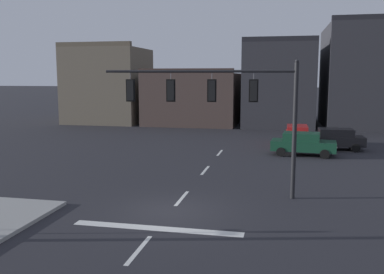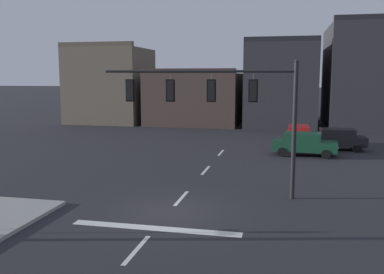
{
  "view_description": "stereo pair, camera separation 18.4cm",
  "coord_description": "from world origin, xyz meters",
  "px_view_note": "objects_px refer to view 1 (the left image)",
  "views": [
    {
      "loc": [
        4.4,
        -16.49,
        5.55
      ],
      "look_at": [
        -0.14,
        4.9,
        2.43
      ],
      "focal_mm": 40.12,
      "sensor_mm": 36.0,
      "label": 1
    },
    {
      "loc": [
        4.58,
        -16.45,
        5.55
      ],
      "look_at": [
        -0.14,
        4.9,
        2.43
      ],
      "focal_mm": 40.12,
      "sensor_mm": 36.0,
      "label": 2
    }
  ],
  "objects_px": {
    "car_lot_nearside": "(297,135)",
    "car_lot_middle": "(303,143)",
    "car_lot_farside": "(334,139)",
    "signal_mast_near_side": "(226,100)"
  },
  "relations": [
    {
      "from": "car_lot_middle",
      "to": "car_lot_farside",
      "type": "height_order",
      "value": "same"
    },
    {
      "from": "car_lot_middle",
      "to": "car_lot_farside",
      "type": "xyz_separation_m",
      "value": [
        2.43,
        2.91,
        0.0
      ]
    },
    {
      "from": "signal_mast_near_side",
      "to": "car_lot_farside",
      "type": "xyz_separation_m",
      "value": [
        6.4,
        14.38,
        -3.61
      ]
    },
    {
      "from": "car_lot_nearside",
      "to": "car_lot_middle",
      "type": "xyz_separation_m",
      "value": [
        0.26,
        -4.34,
        0.0
      ]
    },
    {
      "from": "car_lot_nearside",
      "to": "car_lot_farside",
      "type": "xyz_separation_m",
      "value": [
        2.68,
        -1.43,
        0.0
      ]
    },
    {
      "from": "car_lot_middle",
      "to": "car_lot_farside",
      "type": "bearing_deg",
      "value": 50.16
    },
    {
      "from": "car_lot_nearside",
      "to": "car_lot_middle",
      "type": "bearing_deg",
      "value": -86.61
    },
    {
      "from": "car_lot_nearside",
      "to": "car_lot_middle",
      "type": "relative_size",
      "value": 0.98
    },
    {
      "from": "car_lot_middle",
      "to": "signal_mast_near_side",
      "type": "bearing_deg",
      "value": -109.09
    },
    {
      "from": "car_lot_nearside",
      "to": "car_lot_middle",
      "type": "distance_m",
      "value": 4.35
    }
  ]
}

